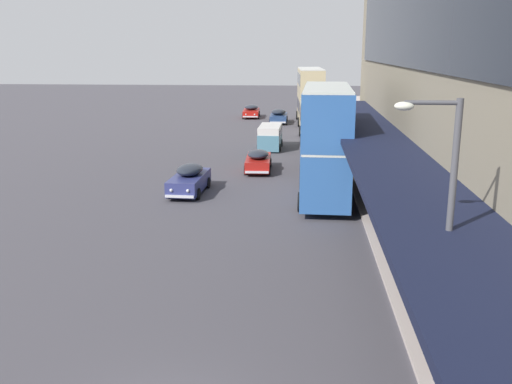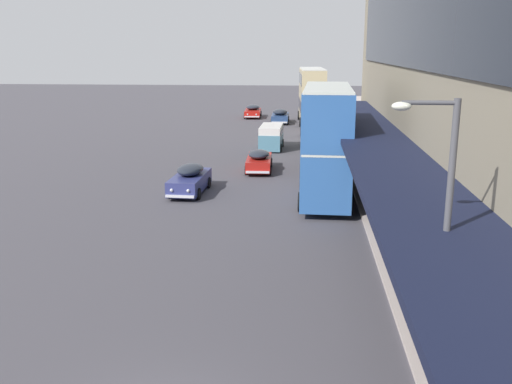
# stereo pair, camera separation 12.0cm
# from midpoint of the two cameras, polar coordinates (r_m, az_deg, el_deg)

# --- Properties ---
(transit_bus_kerbside_front) EXTENTS (3.10, 10.00, 6.03)m
(transit_bus_kerbside_front) POSITION_cam_midpoint_polar(r_m,az_deg,el_deg) (64.33, 5.38, 9.75)
(transit_bus_kerbside_front) COLOR tan
(transit_bus_kerbside_front) RESTS_ON ground
(transit_bus_kerbside_rear) EXTENTS (2.93, 9.29, 3.36)m
(transit_bus_kerbside_rear) POSITION_cam_midpoint_polar(r_m,az_deg,el_deg) (51.53, 5.89, 7.17)
(transit_bus_kerbside_rear) COLOR beige
(transit_bus_kerbside_rear) RESTS_ON ground
(transit_bus_kerbside_far) EXTENTS (2.96, 9.16, 6.18)m
(transit_bus_kerbside_far) POSITION_cam_midpoint_polar(r_m,az_deg,el_deg) (31.45, 6.91, 5.27)
(transit_bus_kerbside_far) COLOR #2E5CA2
(transit_bus_kerbside_far) RESTS_ON ground
(sedan_second_near) EXTENTS (1.97, 4.75, 1.59)m
(sedan_second_near) POSITION_cam_midpoint_polar(r_m,az_deg,el_deg) (64.38, 2.22, 7.59)
(sedan_second_near) COLOR navy
(sedan_second_near) RESTS_ON ground
(sedan_oncoming_rear) EXTENTS (2.11, 4.90, 1.52)m
(sedan_oncoming_rear) POSITION_cam_midpoint_polar(r_m,az_deg,el_deg) (69.70, -0.52, 8.09)
(sedan_oncoming_rear) COLOR #AC1711
(sedan_oncoming_rear) RESTS_ON ground
(sedan_lead_mid) EXTENTS (1.97, 4.69, 1.66)m
(sedan_lead_mid) POSITION_cam_midpoint_polar(r_m,az_deg,el_deg) (33.14, -6.78, 1.29)
(sedan_lead_mid) COLOR navy
(sedan_lead_mid) RESTS_ON ground
(sedan_trailing_near) EXTENTS (1.86, 4.47, 1.48)m
(sedan_trailing_near) POSITION_cam_midpoint_polar(r_m,az_deg,el_deg) (38.84, 0.14, 3.18)
(sedan_trailing_near) COLOR #A71A14
(sedan_trailing_near) RESTS_ON ground
(vw_van) EXTENTS (1.99, 4.59, 1.96)m
(vw_van) POSITION_cam_midpoint_polar(r_m,az_deg,el_deg) (47.62, 1.36, 5.66)
(vw_van) COLOR teal
(vw_van) RESTS_ON ground
(pedestrian_at_kerb) EXTENTS (0.53, 0.42, 1.86)m
(pedestrian_at_kerb) POSITION_cam_midpoint_polar(r_m,az_deg,el_deg) (20.29, 17.01, -6.55)
(pedestrian_at_kerb) COLOR black
(pedestrian_at_kerb) RESTS_ON sidewalk_kerb
(street_lamp) EXTENTS (1.50, 0.28, 6.94)m
(street_lamp) POSITION_cam_midpoint_polar(r_m,az_deg,el_deg) (13.85, 17.86, -3.15)
(street_lamp) COLOR #4C4C51
(street_lamp) RESTS_ON sidewalk_kerb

